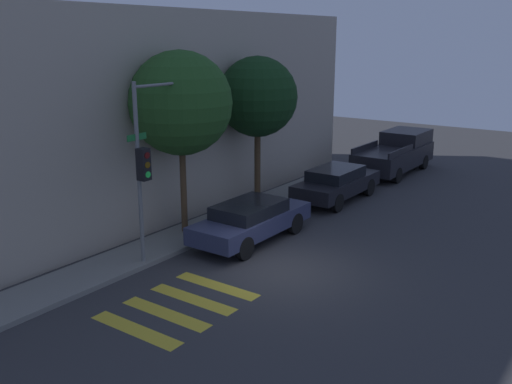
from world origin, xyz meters
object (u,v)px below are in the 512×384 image
sedan_middle (337,182)px  tree_midblock (258,97)px  sedan_near_corner (251,220)px  pickup_truck (396,153)px  tree_near_corner (181,103)px  traffic_light_pole (152,146)px

sedan_middle → tree_midblock: tree_midblock is taller
sedan_near_corner → pickup_truck: bearing=0.0°
pickup_truck → tree_near_corner: bearing=170.5°
sedan_middle → tree_near_corner: tree_near_corner is taller
traffic_light_pole → sedan_middle: (8.89, -1.27, -2.73)m
pickup_truck → tree_near_corner: 13.57m
sedan_middle → tree_midblock: (-2.49, 2.17, 3.51)m
sedan_near_corner → sedan_middle: (5.90, -0.00, 0.02)m
tree_midblock → traffic_light_pole: bearing=-172.0°
sedan_near_corner → sedan_middle: size_ratio=1.01×
sedan_middle → pickup_truck: size_ratio=0.82×
sedan_near_corner → tree_near_corner: tree_near_corner is taller
traffic_light_pole → tree_midblock: (6.40, 0.90, 0.78)m
traffic_light_pole → sedan_middle: traffic_light_pole is taller
sedan_near_corner → tree_midblock: tree_midblock is taller
sedan_middle → tree_midblock: 4.82m
sedan_middle → pickup_truck: bearing=0.0°
pickup_truck → tree_midblock: bearing=166.0°
tree_midblock → sedan_middle: bearing=-41.1°
traffic_light_pole → sedan_near_corner: 4.25m
pickup_truck → tree_midblock: size_ratio=0.97×
traffic_light_pole → tree_near_corner: bearing=22.4°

